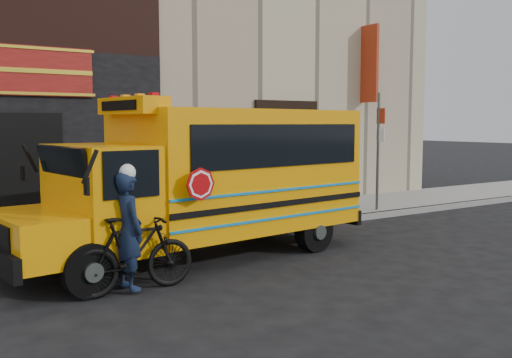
{
  "coord_description": "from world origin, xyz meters",
  "views": [
    {
      "loc": [
        -5.96,
        -8.06,
        2.5
      ],
      "look_at": [
        0.56,
        1.85,
        1.33
      ],
      "focal_mm": 40.0,
      "sensor_mm": 36.0,
      "label": 1
    }
  ],
  "objects_px": {
    "sign_pole": "(378,148)",
    "cyclist": "(128,234)",
    "bicycle": "(133,255)",
    "school_bus": "(211,176)"
  },
  "relations": [
    {
      "from": "bicycle",
      "to": "cyclist",
      "type": "bearing_deg",
      "value": 29.68
    },
    {
      "from": "school_bus",
      "to": "bicycle",
      "type": "distance_m",
      "value": 2.67
    },
    {
      "from": "school_bus",
      "to": "bicycle",
      "type": "xyz_separation_m",
      "value": [
        -2.08,
        -1.4,
        -0.94
      ]
    },
    {
      "from": "bicycle",
      "to": "cyclist",
      "type": "xyz_separation_m",
      "value": [
        -0.05,
        0.08,
        0.3
      ]
    },
    {
      "from": "cyclist",
      "to": "bicycle",
      "type": "bearing_deg",
      "value": -157.15
    },
    {
      "from": "school_bus",
      "to": "bicycle",
      "type": "relative_size",
      "value": 3.72
    },
    {
      "from": "cyclist",
      "to": "sign_pole",
      "type": "bearing_deg",
      "value": -76.83
    },
    {
      "from": "school_bus",
      "to": "sign_pole",
      "type": "distance_m",
      "value": 6.35
    },
    {
      "from": "sign_pole",
      "to": "cyclist",
      "type": "distance_m",
      "value": 8.82
    },
    {
      "from": "sign_pole",
      "to": "cyclist",
      "type": "xyz_separation_m",
      "value": [
        -8.21,
        -3.07,
        -0.94
      ]
    }
  ]
}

